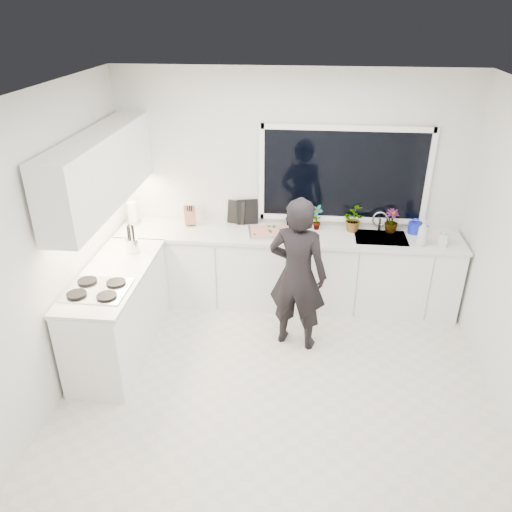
# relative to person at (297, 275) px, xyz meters

# --- Properties ---
(floor) EXTENTS (4.00, 3.50, 0.02)m
(floor) POSITION_rel_person_xyz_m (-0.14, -0.65, -0.84)
(floor) COLOR beige
(floor) RESTS_ON ground
(wall_back) EXTENTS (4.00, 0.02, 2.70)m
(wall_back) POSITION_rel_person_xyz_m (-0.14, 1.11, 0.52)
(wall_back) COLOR white
(wall_back) RESTS_ON ground
(wall_left) EXTENTS (0.02, 3.50, 2.70)m
(wall_left) POSITION_rel_person_xyz_m (-2.15, -0.65, 0.52)
(wall_left) COLOR white
(wall_left) RESTS_ON ground
(ceiling) EXTENTS (4.00, 3.50, 0.02)m
(ceiling) POSITION_rel_person_xyz_m (-0.14, -0.65, 1.88)
(ceiling) COLOR white
(ceiling) RESTS_ON wall_back
(window) EXTENTS (1.80, 0.02, 1.00)m
(window) POSITION_rel_person_xyz_m (0.46, 1.08, 0.72)
(window) COLOR black
(window) RESTS_ON wall_back
(base_cabinets_back) EXTENTS (3.92, 0.58, 0.88)m
(base_cabinets_back) POSITION_rel_person_xyz_m (-0.14, 0.80, -0.39)
(base_cabinets_back) COLOR white
(base_cabinets_back) RESTS_ON floor
(base_cabinets_left) EXTENTS (0.58, 1.60, 0.88)m
(base_cabinets_left) POSITION_rel_person_xyz_m (-1.81, -0.30, -0.39)
(base_cabinets_left) COLOR white
(base_cabinets_left) RESTS_ON floor
(countertop_back) EXTENTS (3.94, 0.62, 0.04)m
(countertop_back) POSITION_rel_person_xyz_m (-0.14, 0.79, 0.07)
(countertop_back) COLOR silver
(countertop_back) RESTS_ON base_cabinets_back
(countertop_left) EXTENTS (0.62, 1.60, 0.04)m
(countertop_left) POSITION_rel_person_xyz_m (-1.81, -0.30, 0.07)
(countertop_left) COLOR silver
(countertop_left) RESTS_ON base_cabinets_left
(upper_cabinets) EXTENTS (0.34, 2.10, 0.70)m
(upper_cabinets) POSITION_rel_person_xyz_m (-1.93, 0.05, 1.02)
(upper_cabinets) COLOR white
(upper_cabinets) RESTS_ON wall_left
(sink) EXTENTS (0.58, 0.42, 0.14)m
(sink) POSITION_rel_person_xyz_m (0.91, 0.80, 0.04)
(sink) COLOR silver
(sink) RESTS_ON countertop_back
(faucet) EXTENTS (0.03, 0.03, 0.22)m
(faucet) POSITION_rel_person_xyz_m (0.91, 1.00, 0.20)
(faucet) COLOR silver
(faucet) RESTS_ON countertop_back
(stovetop) EXTENTS (0.56, 0.48, 0.03)m
(stovetop) POSITION_rel_person_xyz_m (-1.83, -0.65, 0.10)
(stovetop) COLOR black
(stovetop) RESTS_ON countertop_left
(person) EXTENTS (0.69, 0.54, 1.66)m
(person) POSITION_rel_person_xyz_m (0.00, 0.00, 0.00)
(person) COLOR black
(person) RESTS_ON floor
(pizza_tray) EXTENTS (0.54, 0.44, 0.03)m
(pizza_tray) POSITION_rel_person_xyz_m (-0.34, 0.77, 0.10)
(pizza_tray) COLOR silver
(pizza_tray) RESTS_ON countertop_back
(pizza) EXTENTS (0.49, 0.39, 0.01)m
(pizza) POSITION_rel_person_xyz_m (-0.34, 0.77, 0.12)
(pizza) COLOR #B23B17
(pizza) RESTS_ON pizza_tray
(watering_can) EXTENTS (0.18, 0.18, 0.13)m
(watering_can) POSITION_rel_person_xyz_m (1.30, 0.96, 0.15)
(watering_can) COLOR #1627D1
(watering_can) RESTS_ON countertop_back
(paper_towel_roll) EXTENTS (0.13, 0.13, 0.26)m
(paper_towel_roll) POSITION_rel_person_xyz_m (-1.99, 0.90, 0.22)
(paper_towel_roll) COLOR silver
(paper_towel_roll) RESTS_ON countertop_back
(knife_block) EXTENTS (0.16, 0.14, 0.22)m
(knife_block) POSITION_rel_person_xyz_m (-1.31, 0.94, 0.20)
(knife_block) COLOR olive
(knife_block) RESTS_ON countertop_back
(utensil_crock) EXTENTS (0.17, 0.17, 0.16)m
(utensil_crock) POSITION_rel_person_xyz_m (-1.75, 0.15, 0.17)
(utensil_crock) COLOR #BBBABF
(utensil_crock) RESTS_ON countertop_left
(picture_frame_large) EXTENTS (0.22, 0.08, 0.28)m
(picture_frame_large) POSITION_rel_person_xyz_m (-0.76, 1.04, 0.23)
(picture_frame_large) COLOR black
(picture_frame_large) RESTS_ON countertop_back
(picture_frame_small) EXTENTS (0.25, 0.08, 0.30)m
(picture_frame_small) POSITION_rel_person_xyz_m (-0.63, 1.04, 0.24)
(picture_frame_small) COLOR black
(picture_frame_small) RESTS_ON countertop_back
(herb_plants) EXTENTS (1.33, 0.32, 0.29)m
(herb_plants) POSITION_rel_person_xyz_m (0.51, 0.96, 0.23)
(herb_plants) COLOR #26662D
(herb_plants) RESTS_ON countertop_back
(soap_bottles) EXTENTS (0.36, 0.13, 0.29)m
(soap_bottles) POSITION_rel_person_xyz_m (1.40, 0.65, 0.22)
(soap_bottles) COLOR #D8BF66
(soap_bottles) RESTS_ON countertop_back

